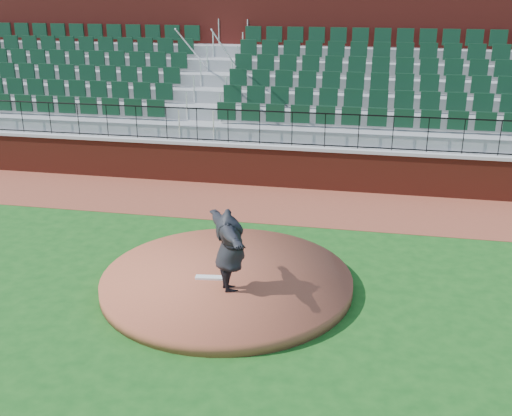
{
  "coord_description": "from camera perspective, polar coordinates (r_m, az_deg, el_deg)",
  "views": [
    {
      "loc": [
        2.43,
        -10.77,
        5.94
      ],
      "look_at": [
        0.0,
        1.5,
        1.3
      ],
      "focal_mm": 43.18,
      "sensor_mm": 36.0,
      "label": 1
    }
  ],
  "objects": [
    {
      "name": "warning_track",
      "position": [
        17.39,
        2.5,
        0.39
      ],
      "size": [
        34.0,
        3.2,
        0.01
      ],
      "primitive_type": "cube",
      "color": "brown",
      "rests_on": "ground"
    },
    {
      "name": "pitcher",
      "position": [
        11.79,
        -2.44,
        -3.91
      ],
      "size": [
        1.49,
        2.1,
        1.69
      ],
      "primitive_type": "imported",
      "rotation": [
        0.0,
        0.0,
        2.07
      ],
      "color": "black",
      "rests_on": "pitchers_mound"
    },
    {
      "name": "wall_cap",
      "position": [
        18.54,
        3.32,
        5.66
      ],
      "size": [
        34.0,
        0.45,
        0.1
      ],
      "primitive_type": "cube",
      "color": "#B7B7B7",
      "rests_on": "field_wall"
    },
    {
      "name": "field_wall",
      "position": [
        18.71,
        3.28,
        3.74
      ],
      "size": [
        34.0,
        0.35,
        1.2
      ],
      "primitive_type": "cube",
      "color": "maroon",
      "rests_on": "ground"
    },
    {
      "name": "pitchers_mound",
      "position": [
        12.76,
        -2.71,
        -6.78
      ],
      "size": [
        5.14,
        5.14,
        0.25
      ],
      "primitive_type": "cylinder",
      "color": "brown",
      "rests_on": "ground"
    },
    {
      "name": "seating_stands",
      "position": [
        20.95,
        4.45,
        10.29
      ],
      "size": [
        34.0,
        5.1,
        4.6
      ],
      "primitive_type": null,
      "color": "gray",
      "rests_on": "ground"
    },
    {
      "name": "wall_railing",
      "position": [
        18.4,
        3.36,
        7.32
      ],
      "size": [
        34.0,
        0.05,
        1.0
      ],
      "primitive_type": null,
      "color": "black",
      "rests_on": "wall_cap"
    },
    {
      "name": "ground",
      "position": [
        12.53,
        -1.35,
        -7.94
      ],
      "size": [
        90.0,
        90.0,
        0.0
      ],
      "primitive_type": "plane",
      "color": "#144915",
      "rests_on": "ground"
    },
    {
      "name": "concourse_wall",
      "position": [
        23.63,
        5.33,
        12.51
      ],
      "size": [
        34.0,
        0.5,
        5.5
      ],
      "primitive_type": "cube",
      "color": "maroon",
      "rests_on": "ground"
    },
    {
      "name": "pitching_rubber",
      "position": [
        12.59,
        -4.14,
        -6.45
      ],
      "size": [
        0.67,
        0.25,
        0.04
      ],
      "primitive_type": "cube",
      "rotation": [
        0.0,
        0.0,
        0.13
      ],
      "color": "white",
      "rests_on": "pitchers_mound"
    }
  ]
}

